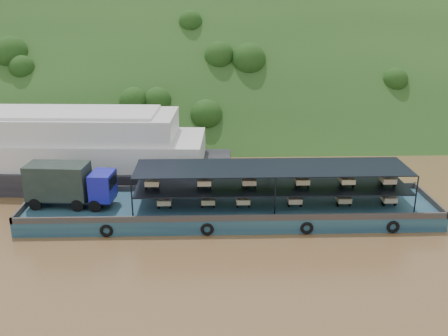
{
  "coord_description": "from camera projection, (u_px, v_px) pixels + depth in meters",
  "views": [
    {
      "loc": [
        -3.29,
        -40.37,
        18.1
      ],
      "look_at": [
        -2.0,
        3.0,
        3.2
      ],
      "focal_mm": 40.0,
      "sensor_mm": 36.0,
      "label": 1
    }
  ],
  "objects": [
    {
      "name": "cargo_barge",
      "position": [
        212.0,
        204.0,
        42.9
      ],
      "size": [
        35.0,
        7.18,
        4.9
      ],
      "color": "#152E49",
      "rests_on": "ground"
    },
    {
      "name": "ground",
      "position": [
        248.0,
        213.0,
        44.13
      ],
      "size": [
        160.0,
        160.0,
        0.0
      ],
      "primitive_type": "plane",
      "color": "brown",
      "rests_on": "ground"
    },
    {
      "name": "hillside",
      "position": [
        230.0,
        119.0,
        78.17
      ],
      "size": [
        140.0,
        39.6,
        39.6
      ],
      "primitive_type": "cube",
      "rotation": [
        0.79,
        0.0,
        0.0
      ],
      "color": "#183413",
      "rests_on": "ground"
    },
    {
      "name": "passenger_ferry",
      "position": [
        50.0,
        151.0,
        50.77
      ],
      "size": [
        37.16,
        11.12,
        7.44
      ],
      "rotation": [
        0.0,
        0.0,
        -0.05
      ],
      "color": "black",
      "rests_on": "ground"
    }
  ]
}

